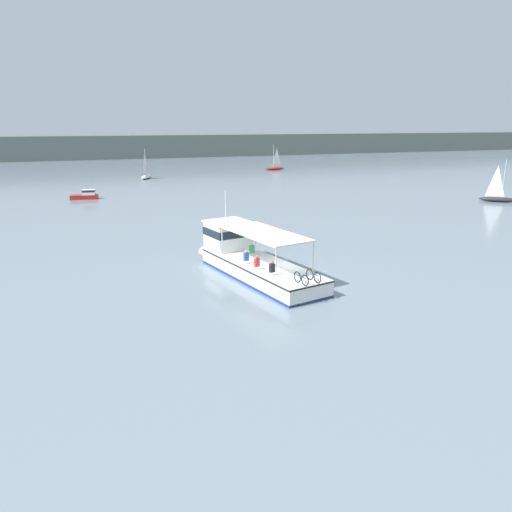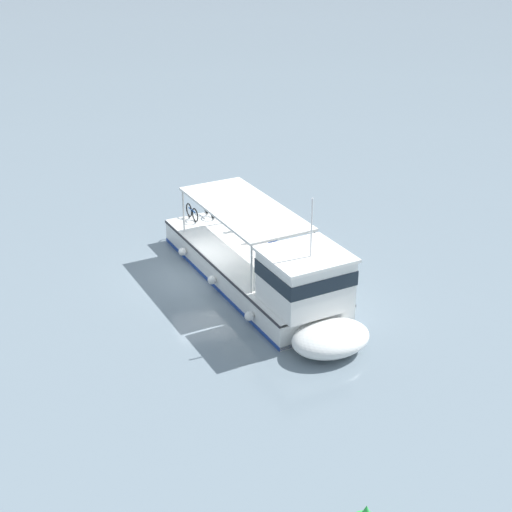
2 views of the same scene
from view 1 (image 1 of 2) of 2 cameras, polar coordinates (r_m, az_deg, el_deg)
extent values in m
plane|color=slate|center=(31.49, 4.39, -2.84)|extent=(400.00, 400.00, 0.00)
cube|color=#515B56|center=(156.69, -16.47, 12.55)|extent=(400.00, 28.00, 6.53)
cube|color=white|center=(31.50, 0.58, -1.74)|extent=(5.30, 11.22, 1.10)
ellipsoid|color=white|center=(36.65, -4.69, 0.71)|extent=(3.32, 2.74, 1.01)
cube|color=navy|center=(31.63, 0.58, -2.52)|extent=(5.34, 11.23, 0.16)
cube|color=#2D2D33|center=(31.36, 0.59, -0.92)|extent=(5.36, 11.23, 0.10)
cube|color=white|center=(34.75, -3.36, 2.46)|extent=(3.19, 3.09, 1.90)
cube|color=#19232D|center=(34.67, -3.36, 2.99)|extent=(3.26, 3.14, 0.56)
cube|color=white|center=(34.53, -3.38, 4.09)|extent=(3.37, 3.28, 0.12)
cube|color=white|center=(30.45, 1.06, 2.72)|extent=(4.23, 7.15, 0.10)
cylinder|color=silver|center=(32.74, -4.08, 1.71)|extent=(0.08, 0.08, 2.00)
cylinder|color=silver|center=(34.07, -0.05, 2.31)|extent=(0.08, 0.08, 2.00)
cylinder|color=silver|center=(27.38, 2.41, -1.05)|extent=(0.08, 0.08, 2.00)
cylinder|color=silver|center=(28.96, 6.84, -0.21)|extent=(0.08, 0.08, 2.00)
cylinder|color=silver|center=(34.58, -3.66, 6.06)|extent=(0.06, 0.06, 2.20)
sphere|color=white|center=(35.18, 0.01, 0.03)|extent=(0.36, 0.36, 0.36)
sphere|color=white|center=(32.55, 3.12, -1.28)|extent=(0.36, 0.36, 0.36)
sphere|color=white|center=(30.20, 6.53, -2.72)|extent=(0.36, 0.36, 0.36)
torus|color=black|center=(27.44, 4.97, -2.52)|extent=(0.19, 0.66, 0.66)
torus|color=black|center=(26.91, 5.87, -2.91)|extent=(0.19, 0.66, 0.66)
cylinder|color=#1E478C|center=(27.14, 5.42, -2.47)|extent=(0.20, 0.70, 0.06)
torus|color=black|center=(27.97, 6.44, -2.21)|extent=(0.19, 0.66, 0.66)
torus|color=black|center=(27.46, 7.35, -2.58)|extent=(0.19, 0.66, 0.66)
cylinder|color=#1E478C|center=(27.67, 6.90, -2.16)|extent=(0.20, 0.70, 0.06)
cube|color=black|center=(28.59, 1.93, -1.45)|extent=(0.36, 0.28, 0.52)
sphere|color=#9E7051|center=(28.48, 1.93, -0.73)|extent=(0.20, 0.20, 0.20)
cube|color=red|center=(29.69, 0.10, -0.78)|extent=(0.36, 0.28, 0.52)
sphere|color=#9E7051|center=(29.59, 0.10, -0.10)|extent=(0.20, 0.20, 0.20)
cube|color=#2D4CA5|center=(30.96, -1.18, -0.10)|extent=(0.36, 0.28, 0.52)
sphere|color=tan|center=(30.86, -1.18, 0.56)|extent=(0.20, 0.20, 0.20)
cube|color=#338C4C|center=(32.85, -0.49, 0.83)|extent=(0.36, 0.28, 0.52)
sphere|color=tan|center=(32.76, -0.50, 1.46)|extent=(0.20, 0.20, 0.20)
cube|color=maroon|center=(69.08, -19.85, 6.65)|extent=(3.75, 1.80, 0.56)
cube|color=white|center=(68.92, -19.37, 7.21)|extent=(1.75, 1.26, 0.70)
cube|color=#19232D|center=(68.90, -19.39, 7.36)|extent=(1.76, 1.29, 0.28)
ellipsoid|color=white|center=(92.05, -13.03, 9.21)|extent=(3.02, 4.98, 0.60)
cylinder|color=silver|center=(92.10, -13.09, 10.90)|extent=(0.08, 0.08, 4.80)
pyramid|color=white|center=(91.29, -13.18, 10.66)|extent=(0.66, 1.61, 4.08)
ellipsoid|color=#232328|center=(70.45, 27.03, 6.05)|extent=(4.57, 4.17, 0.60)
cylinder|color=silver|center=(70.17, 27.54, 8.19)|extent=(0.08, 0.08, 4.80)
pyramid|color=white|center=(70.06, 26.82, 8.02)|extent=(1.33, 1.15, 4.08)
ellipsoid|color=maroon|center=(106.78, 2.24, 10.42)|extent=(4.96, 2.17, 0.60)
cylinder|color=silver|center=(106.41, 2.12, 11.86)|extent=(0.08, 0.08, 4.80)
pyramid|color=white|center=(106.91, 2.50, 11.71)|extent=(1.69, 0.34, 4.08)
cylinder|color=green|center=(45.25, -4.64, 3.45)|extent=(0.70, 0.70, 0.90)
cone|color=green|center=(45.11, -4.66, 4.32)|extent=(0.42, 0.42, 0.50)
camera|label=2|loc=(57.47, -2.11, 19.88)|focal=51.02mm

